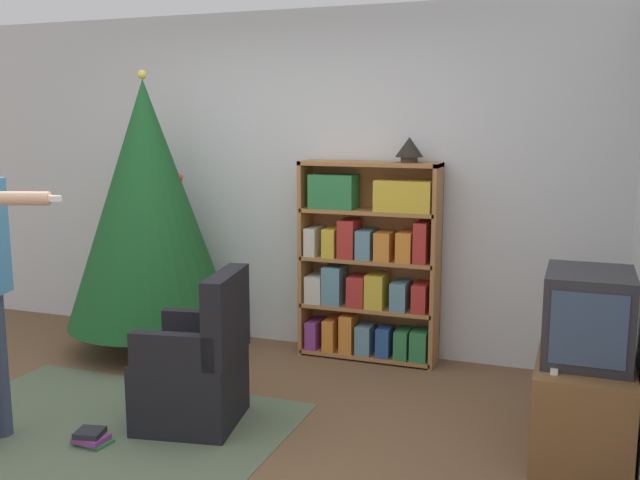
# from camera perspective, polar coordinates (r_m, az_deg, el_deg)

# --- Properties ---
(ground_plane) EXTENTS (14.00, 14.00, 0.00)m
(ground_plane) POSITION_cam_1_polar(r_m,az_deg,el_deg) (4.15, -11.71, -16.02)
(ground_plane) COLOR brown
(wall_back) EXTENTS (8.00, 0.10, 2.60)m
(wall_back) POSITION_cam_1_polar(r_m,az_deg,el_deg) (5.58, -1.08, 4.69)
(wall_back) COLOR silver
(wall_back) RESTS_ON ground_plane
(area_rug) EXTENTS (2.12, 1.62, 0.01)m
(area_rug) POSITION_cam_1_polar(r_m,az_deg,el_deg) (4.45, -17.43, -14.38)
(area_rug) COLOR #56664C
(area_rug) RESTS_ON ground_plane
(bookshelf) EXTENTS (1.04, 0.27, 1.48)m
(bookshelf) POSITION_cam_1_polar(r_m,az_deg,el_deg) (5.29, 3.89, -1.88)
(bookshelf) COLOR #A8703D
(bookshelf) RESTS_ON ground_plane
(tv_stand) EXTENTS (0.49, 0.82, 0.52)m
(tv_stand) POSITION_cam_1_polar(r_m,az_deg,el_deg) (4.17, 20.25, -12.37)
(tv_stand) COLOR brown
(tv_stand) RESTS_ON ground_plane
(television) EXTENTS (0.44, 0.54, 0.48)m
(television) POSITION_cam_1_polar(r_m,az_deg,el_deg) (4.01, 20.66, -5.72)
(television) COLOR #28282D
(television) RESTS_ON tv_stand
(game_remote) EXTENTS (0.04, 0.12, 0.02)m
(game_remote) POSITION_cam_1_polar(r_m,az_deg,el_deg) (3.84, 18.24, -9.79)
(game_remote) COLOR white
(game_remote) RESTS_ON tv_stand
(christmas_tree) EXTENTS (1.26, 1.26, 2.14)m
(christmas_tree) POSITION_cam_1_polar(r_m,az_deg,el_deg) (5.57, -13.64, 2.79)
(christmas_tree) COLOR #4C3323
(christmas_tree) RESTS_ON ground_plane
(armchair) EXTENTS (0.66, 0.65, 0.92)m
(armchair) POSITION_cam_1_polar(r_m,az_deg,el_deg) (4.31, -9.81, -10.28)
(armchair) COLOR black
(armchair) RESTS_ON ground_plane
(table_lamp) EXTENTS (0.20, 0.20, 0.18)m
(table_lamp) POSITION_cam_1_polar(r_m,az_deg,el_deg) (5.12, 7.16, 7.30)
(table_lamp) COLOR #473828
(table_lamp) RESTS_ON bookshelf
(book_pile_near_tree) EXTENTS (0.19, 0.15, 0.06)m
(book_pile_near_tree) POSITION_cam_1_polar(r_m,az_deg,el_deg) (5.27, -11.90, -9.99)
(book_pile_near_tree) COLOR #843889
(book_pile_near_tree) RESTS_ON ground_plane
(book_pile_by_chair) EXTENTS (0.22, 0.17, 0.08)m
(book_pile_by_chair) POSITION_cam_1_polar(r_m,az_deg,el_deg) (4.29, -17.83, -14.82)
(book_pile_by_chair) COLOR #2D7A42
(book_pile_by_chair) RESTS_ON ground_plane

